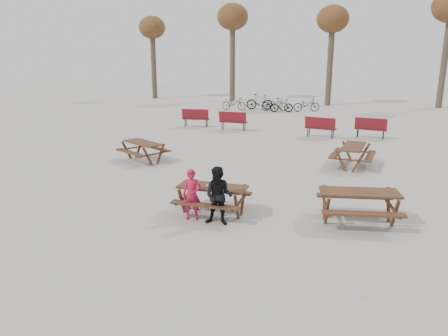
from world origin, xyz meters
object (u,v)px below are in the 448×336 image
(adult, at_px, (219,196))
(picnic_table_north, at_px, (143,152))
(child, at_px, (192,195))
(picnic_table_east, at_px, (358,207))
(food_tray, at_px, (210,186))
(soda_bottle, at_px, (213,185))
(main_picnic_table, at_px, (213,193))
(picnic_table_far, at_px, (353,156))

(adult, bearing_deg, picnic_table_north, 128.97)
(child, height_order, picnic_table_east, child)
(picnic_table_north, bearing_deg, child, -22.48)
(food_tray, distance_m, soda_bottle, 0.13)
(soda_bottle, height_order, child, child)
(adult, distance_m, picnic_table_east, 3.51)
(main_picnic_table, distance_m, food_tray, 0.23)
(child, distance_m, picnic_table_far, 7.62)
(soda_bottle, bearing_deg, picnic_table_east, 9.85)
(food_tray, relative_size, picnic_table_east, 0.09)
(food_tray, relative_size, soda_bottle, 1.06)
(child, xyz_separation_m, adult, (0.76, -0.12, 0.08))
(food_tray, distance_m, child, 0.55)
(food_tray, bearing_deg, picnic_table_east, 9.13)
(picnic_table_east, bearing_deg, picnic_table_north, 142.32)
(picnic_table_far, bearing_deg, child, 156.56)
(main_picnic_table, relative_size, picnic_table_north, 1.02)
(picnic_table_east, height_order, picnic_table_north, picnic_table_east)
(soda_bottle, distance_m, picnic_table_north, 6.46)
(food_tray, height_order, picnic_table_north, food_tray)
(picnic_table_north, distance_m, picnic_table_far, 7.95)
(soda_bottle, bearing_deg, child, -138.25)
(food_tray, xyz_separation_m, picnic_table_east, (3.73, 0.60, -0.38))
(child, relative_size, picnic_table_north, 0.75)
(main_picnic_table, xyz_separation_m, child, (-0.38, -0.51, 0.08))
(picnic_table_far, bearing_deg, main_picnic_table, 157.19)
(soda_bottle, relative_size, picnic_table_north, 0.10)
(food_tray, height_order, soda_bottle, soda_bottle)
(picnic_table_far, bearing_deg, food_tray, 157.19)
(picnic_table_east, bearing_deg, picnic_table_far, 81.73)
(main_picnic_table, xyz_separation_m, adult, (0.38, -0.63, 0.15))
(soda_bottle, distance_m, picnic_table_far, 7.07)
(adult, xyz_separation_m, picnic_table_north, (-4.79, 5.16, -0.36))
(main_picnic_table, xyz_separation_m, picnic_table_east, (3.68, 0.51, -0.17))
(soda_bottle, xyz_separation_m, picnic_table_east, (3.62, 0.63, -0.43))
(adult, xyz_separation_m, picnic_table_far, (3.00, 6.74, -0.34))
(soda_bottle, bearing_deg, adult, -58.45)
(picnic_table_east, relative_size, picnic_table_far, 1.05)
(soda_bottle, xyz_separation_m, child, (-0.44, -0.40, -0.18))
(main_picnic_table, height_order, picnic_table_far, picnic_table_far)
(adult, distance_m, picnic_table_north, 7.05)
(picnic_table_far, bearing_deg, picnic_table_north, 107.66)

